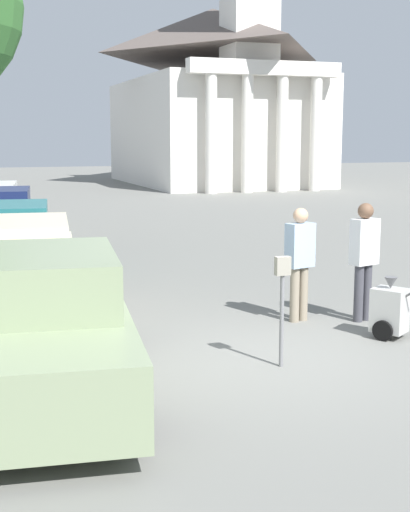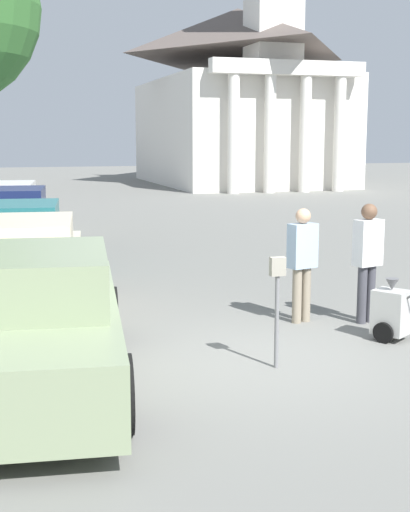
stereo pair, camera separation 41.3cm
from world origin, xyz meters
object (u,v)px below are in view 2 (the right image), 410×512
church (240,89)px  parked_car_teal (14,243)px  person_supervisor (368,255)px  equipment_cart (391,312)px  person_worker (302,258)px  parking_meter (277,291)px  parked_car_cream (20,269)px  parked_car_sage (34,323)px  parked_car_white (6,209)px  parked_car_navy (9,223)px

church → parked_car_teal: bearing=-118.0°
person_supervisor → equipment_cart: person_supervisor is taller
person_supervisor → person_worker: bearing=-34.0°
parking_meter → person_supervisor: 2.59m
parked_car_cream → equipment_cart: 5.56m
person_worker → church: bearing=-123.2°
parked_car_sage → parked_car_white: (0.00, 13.09, -0.01)m
equipment_cart → parking_meter: bearing=165.3°
person_supervisor → church: (8.91, 30.78, 4.45)m
parking_meter → church: church is taller
parked_car_sage → parked_car_navy: bearing=97.2°
parked_car_white → person_supervisor: (4.84, -11.73, 0.31)m
parked_car_sage → person_worker: (3.94, 1.66, 0.25)m
person_supervisor → equipment_cart: 1.11m
parked_car_sage → equipment_cart: parked_car_sage is taller
parked_car_cream → parked_car_teal: size_ratio=1.05×
parked_car_sage → parked_car_navy: (0.00, 9.59, 0.01)m
church → person_worker: bearing=-107.8°
parked_car_sage → person_worker: person_worker is taller
parked_car_white → parking_meter: parked_car_white is taller
person_worker → church: (9.81, 30.48, 4.49)m
person_worker → parked_car_teal: bearing=-65.1°
parking_meter → parked_car_navy: bearing=105.8°
parked_car_sage → person_supervisor: (4.84, 1.36, 0.30)m
parked_car_navy → parked_car_white: bearing=97.2°
parked_car_cream → person_worker: bearing=-16.7°
parking_meter → church: size_ratio=0.06×
parked_car_cream → parking_meter: parked_car_cream is taller
parked_car_cream → parked_car_teal: (0.00, 2.90, -0.00)m
parked_car_cream → church: size_ratio=0.25×
parked_car_white → equipment_cart: parked_car_white is taller
parking_meter → person_supervisor: (2.07, 1.56, 0.08)m
person_worker → parked_car_white: bearing=-86.4°
person_supervisor → church: 32.35m
equipment_cart → person_worker: bearing=88.9°
parked_car_teal → equipment_cart: (4.70, -5.86, -0.31)m
parked_car_teal → person_worker: 6.10m
person_worker → equipment_cart: size_ratio=1.70×
parked_car_white → person_supervisor: size_ratio=2.98×
parked_car_navy → person_worker: size_ratio=2.84×
parked_car_navy → church: bearing=65.9°
parked_car_teal → equipment_cart: parked_car_teal is taller
parked_car_cream → person_worker: 4.32m
parked_car_teal → church: church is taller
parked_car_white → church: bearing=61.4°
parked_car_sage → equipment_cart: 4.73m
parked_car_teal → church: 29.64m
person_supervisor → parked_car_white: bearing=-83.2°
parked_car_sage → parking_meter: (2.77, -0.21, 0.22)m
person_supervisor → church: bearing=-121.7°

